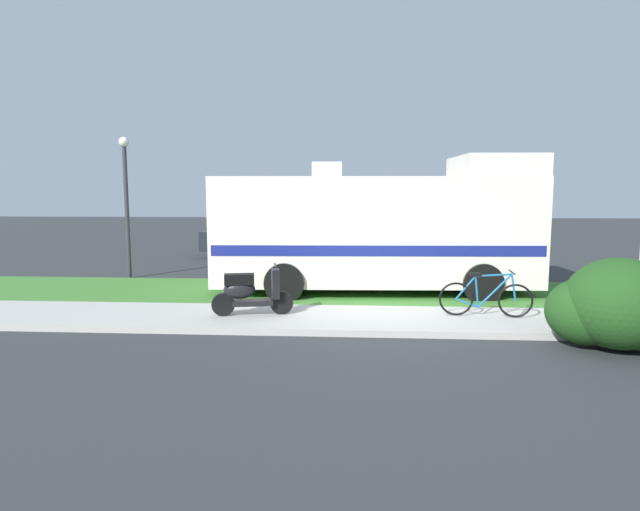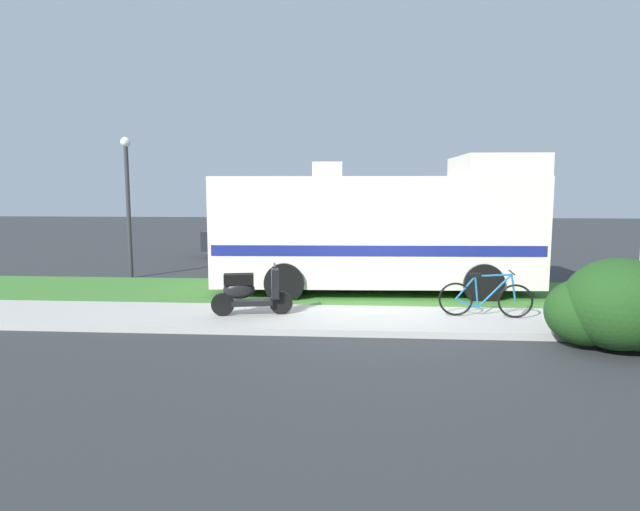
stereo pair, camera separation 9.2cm
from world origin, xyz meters
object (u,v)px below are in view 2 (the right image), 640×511
Objects in this scene: bicycle at (485,298)px; street_lamp_post at (128,193)px; motorhome_rv at (379,229)px; pickup_truck_near at (370,240)px; scooter at (249,291)px; pickup_truck_far at (298,232)px.

bicycle is 10.24m from street_lamp_post.
motorhome_rv is at bearing -14.44° from street_lamp_post.
pickup_truck_near reaches higher than bicycle.
motorhome_rv is 4.97× the size of scooter.
pickup_truck_near is (-0.13, 3.82, -0.60)m from motorhome_rv.
street_lamp_post is at bearing 132.90° from scooter.
pickup_truck_far reaches higher than scooter.
scooter is at bearing -177.87° from bicycle.
street_lamp_post is at bearing 165.56° from motorhome_rv.
pickup_truck_far is (-4.70, 9.90, 0.46)m from bicycle.
pickup_truck_far is at bearing 111.54° from motorhome_rv.
pickup_truck_near is (-2.03, 6.63, 0.48)m from bicycle.
scooter is 0.89× the size of bicycle.
motorhome_rv is 3.56m from bicycle.
scooter is 4.48m from bicycle.
pickup_truck_far is at bearing 91.25° from scooter.
motorhome_rv is 7.65m from pickup_truck_far.
bicycle is at bearing -27.37° from street_lamp_post.
scooter is at bearing -130.87° from motorhome_rv.
street_lamp_post reaches higher than pickup_truck_near.
scooter is at bearing -109.80° from pickup_truck_near.
street_lamp_post is at bearing 152.63° from bicycle.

